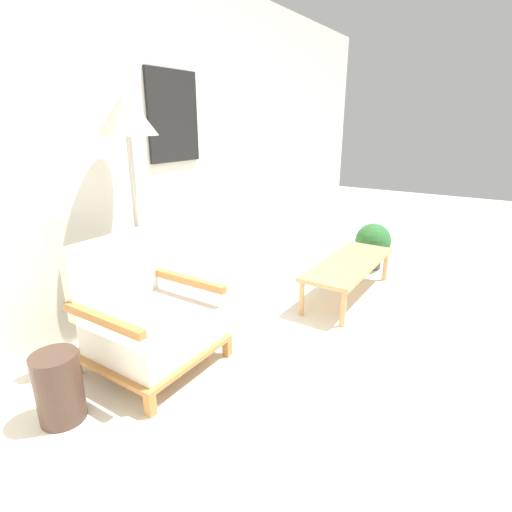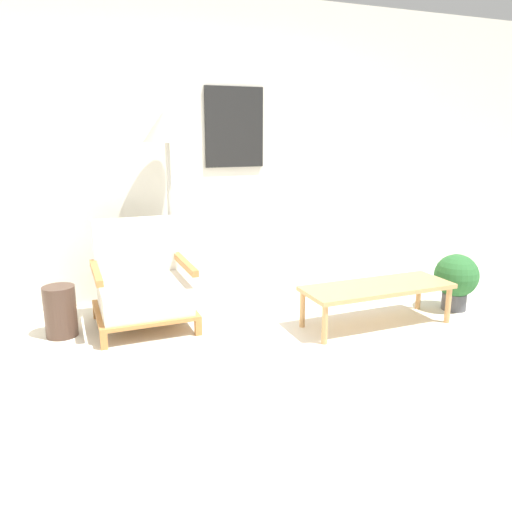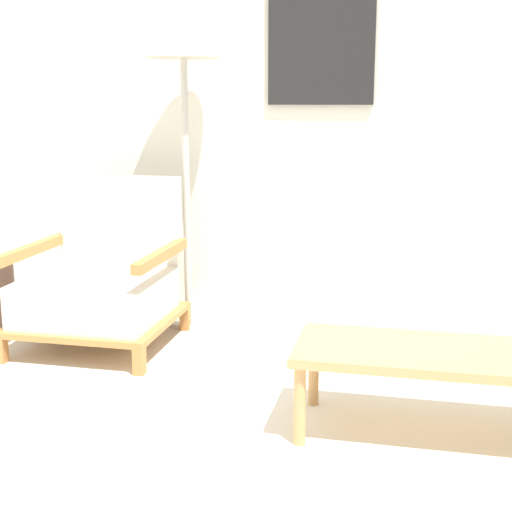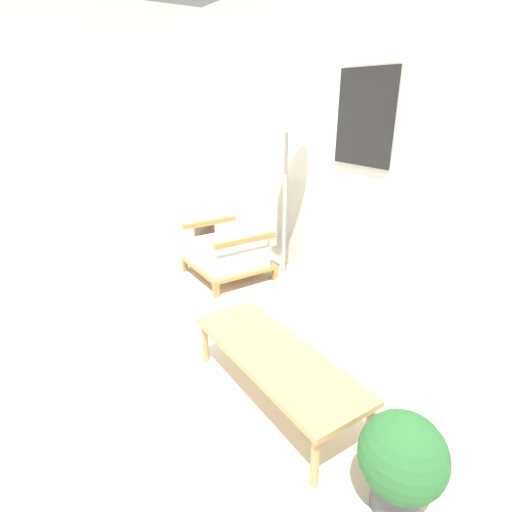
{
  "view_description": "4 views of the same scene",
  "coord_description": "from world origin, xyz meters",
  "px_view_note": "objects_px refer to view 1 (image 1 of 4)",
  "views": [
    {
      "loc": [
        -2.37,
        -0.46,
        1.52
      ],
      "look_at": [
        0.02,
        1.09,
        0.55
      ],
      "focal_mm": 28.0,
      "sensor_mm": 36.0,
      "label": 1
    },
    {
      "loc": [
        -1.41,
        -2.48,
        1.5
      ],
      "look_at": [
        0.02,
        1.09,
        0.55
      ],
      "focal_mm": 35.0,
      "sensor_mm": 36.0,
      "label": 2
    },
    {
      "loc": [
        0.68,
        -1.86,
        1.2
      ],
      "look_at": [
        0.02,
        1.09,
        0.55
      ],
      "focal_mm": 50.0,
      "sensor_mm": 36.0,
      "label": 3
    },
    {
      "loc": [
        2.43,
        -0.48,
        1.7
      ],
      "look_at": [
        0.02,
        1.09,
        0.55
      ],
      "focal_mm": 28.0,
      "sensor_mm": 36.0,
      "label": 4
    }
  ],
  "objects_px": {
    "armchair": "(146,320)",
    "vase": "(59,387)",
    "potted_plant": "(373,243)",
    "floor_lamp": "(127,127)",
    "coffee_table": "(349,265)"
  },
  "relations": [
    {
      "from": "armchair",
      "to": "vase",
      "type": "relative_size",
      "value": 2.11
    },
    {
      "from": "vase",
      "to": "potted_plant",
      "type": "height_order",
      "value": "potted_plant"
    },
    {
      "from": "vase",
      "to": "floor_lamp",
      "type": "bearing_deg",
      "value": 22.68
    },
    {
      "from": "coffee_table",
      "to": "potted_plant",
      "type": "relative_size",
      "value": 2.47
    },
    {
      "from": "armchair",
      "to": "coffee_table",
      "type": "bearing_deg",
      "value": -22.23
    },
    {
      "from": "potted_plant",
      "to": "armchair",
      "type": "bearing_deg",
      "value": 165.68
    },
    {
      "from": "armchair",
      "to": "potted_plant",
      "type": "distance_m",
      "value": 2.65
    },
    {
      "from": "coffee_table",
      "to": "potted_plant",
      "type": "xyz_separation_m",
      "value": [
        0.85,
        0.05,
        -0.02
      ]
    },
    {
      "from": "vase",
      "to": "potted_plant",
      "type": "distance_m",
      "value": 3.26
    },
    {
      "from": "armchair",
      "to": "floor_lamp",
      "type": "bearing_deg",
      "value": 49.81
    },
    {
      "from": "floor_lamp",
      "to": "potted_plant",
      "type": "height_order",
      "value": "floor_lamp"
    },
    {
      "from": "vase",
      "to": "coffee_table",
      "type": "bearing_deg",
      "value": -16.64
    },
    {
      "from": "floor_lamp",
      "to": "vase",
      "type": "relative_size",
      "value": 4.36
    },
    {
      "from": "floor_lamp",
      "to": "coffee_table",
      "type": "xyz_separation_m",
      "value": [
        1.39,
        -1.1,
        -1.18
      ]
    },
    {
      "from": "potted_plant",
      "to": "floor_lamp",
      "type": "bearing_deg",
      "value": 154.92
    }
  ]
}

